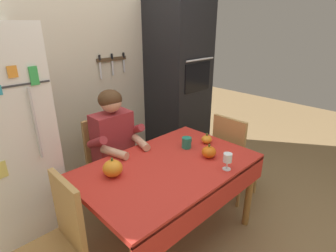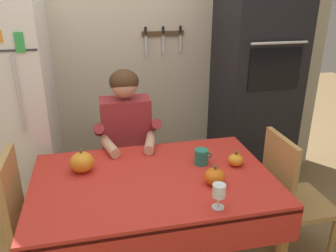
{
  "view_description": "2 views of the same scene",
  "coord_description": "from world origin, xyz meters",
  "px_view_note": "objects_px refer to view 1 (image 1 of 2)",
  "views": [
    {
      "loc": [
        -1.28,
        -1.21,
        1.8
      ],
      "look_at": [
        0.14,
        0.25,
        0.98
      ],
      "focal_mm": 28.34,
      "sensor_mm": 36.0,
      "label": 1
    },
    {
      "loc": [
        -0.3,
        -1.62,
        1.77
      ],
      "look_at": [
        0.11,
        0.19,
        1.02
      ],
      "focal_mm": 36.63,
      "sensor_mm": 36.0,
      "label": 2
    }
  ],
  "objects_px": {
    "chair_right_side": "(232,154)",
    "pumpkin_medium": "(207,139)",
    "dining_table": "(170,175)",
    "seated_person": "(117,145)",
    "chair_behind_person": "(108,160)",
    "wine_glass": "(228,159)",
    "pumpkin_small": "(113,168)",
    "chair_left_side": "(57,244)",
    "coffee_mug": "(187,143)",
    "wall_oven": "(178,86)",
    "pumpkin_large": "(209,152)"
  },
  "relations": [
    {
      "from": "chair_right_side",
      "to": "pumpkin_medium",
      "type": "xyz_separation_m",
      "value": [
        -0.37,
        0.06,
        0.27
      ]
    },
    {
      "from": "dining_table",
      "to": "seated_person",
      "type": "xyz_separation_m",
      "value": [
        -0.09,
        0.6,
        0.08
      ]
    },
    {
      "from": "chair_behind_person",
      "to": "pumpkin_medium",
      "type": "height_order",
      "value": "chair_behind_person"
    },
    {
      "from": "chair_behind_person",
      "to": "chair_right_side",
      "type": "distance_m",
      "value": 1.27
    },
    {
      "from": "wine_glass",
      "to": "pumpkin_medium",
      "type": "distance_m",
      "value": 0.48
    },
    {
      "from": "pumpkin_small",
      "to": "chair_right_side",
      "type": "bearing_deg",
      "value": -8.51
    },
    {
      "from": "pumpkin_medium",
      "to": "pumpkin_small",
      "type": "height_order",
      "value": "pumpkin_small"
    },
    {
      "from": "chair_left_side",
      "to": "pumpkin_small",
      "type": "bearing_deg",
      "value": 10.7
    },
    {
      "from": "dining_table",
      "to": "chair_behind_person",
      "type": "relative_size",
      "value": 1.51
    },
    {
      "from": "chair_right_side",
      "to": "wine_glass",
      "type": "distance_m",
      "value": 0.79
    },
    {
      "from": "seated_person",
      "to": "wine_glass",
      "type": "height_order",
      "value": "seated_person"
    },
    {
      "from": "chair_behind_person",
      "to": "coffee_mug",
      "type": "relative_size",
      "value": 8.27
    },
    {
      "from": "wall_oven",
      "to": "coffee_mug",
      "type": "height_order",
      "value": "wall_oven"
    },
    {
      "from": "wall_oven",
      "to": "dining_table",
      "type": "xyz_separation_m",
      "value": [
        -1.05,
        -0.92,
        -0.39
      ]
    },
    {
      "from": "seated_person",
      "to": "wine_glass",
      "type": "xyz_separation_m",
      "value": [
        0.35,
        -0.95,
        0.1
      ]
    },
    {
      "from": "wall_oven",
      "to": "seated_person",
      "type": "bearing_deg",
      "value": -164.32
    },
    {
      "from": "wall_oven",
      "to": "pumpkin_small",
      "type": "relative_size",
      "value": 14.45
    },
    {
      "from": "seated_person",
      "to": "chair_left_side",
      "type": "distance_m",
      "value": 0.99
    },
    {
      "from": "seated_person",
      "to": "pumpkin_small",
      "type": "bearing_deg",
      "value": -127.37
    },
    {
      "from": "chair_behind_person",
      "to": "coffee_mug",
      "type": "xyz_separation_m",
      "value": [
        0.41,
        -0.67,
        0.28
      ]
    },
    {
      "from": "wall_oven",
      "to": "chair_left_side",
      "type": "distance_m",
      "value": 2.19
    },
    {
      "from": "dining_table",
      "to": "chair_right_side",
      "type": "bearing_deg",
      "value": -0.4
    },
    {
      "from": "chair_behind_person",
      "to": "pumpkin_large",
      "type": "xyz_separation_m",
      "value": [
        0.41,
        -0.92,
        0.28
      ]
    },
    {
      "from": "wall_oven",
      "to": "wine_glass",
      "type": "xyz_separation_m",
      "value": [
        -0.78,
        -1.26,
        -0.22
      ]
    },
    {
      "from": "pumpkin_medium",
      "to": "chair_behind_person",
      "type": "bearing_deg",
      "value": 129.83
    },
    {
      "from": "seated_person",
      "to": "dining_table",
      "type": "bearing_deg",
      "value": -81.87
    },
    {
      "from": "chair_left_side",
      "to": "pumpkin_large",
      "type": "xyz_separation_m",
      "value": [
        1.23,
        -0.22,
        0.28
      ]
    },
    {
      "from": "coffee_mug",
      "to": "pumpkin_small",
      "type": "distance_m",
      "value": 0.73
    },
    {
      "from": "seated_person",
      "to": "chair_left_side",
      "type": "height_order",
      "value": "seated_person"
    },
    {
      "from": "chair_behind_person",
      "to": "dining_table",
      "type": "bearing_deg",
      "value": -83.79
    },
    {
      "from": "seated_person",
      "to": "pumpkin_medium",
      "type": "xyz_separation_m",
      "value": [
        0.61,
        -0.55,
        0.04
      ]
    },
    {
      "from": "dining_table",
      "to": "pumpkin_small",
      "type": "xyz_separation_m",
      "value": [
        -0.4,
        0.19,
        0.15
      ]
    },
    {
      "from": "dining_table",
      "to": "pumpkin_medium",
      "type": "bearing_deg",
      "value": 6.05
    },
    {
      "from": "chair_left_side",
      "to": "chair_right_side",
      "type": "distance_m",
      "value": 1.8
    },
    {
      "from": "pumpkin_small",
      "to": "wall_oven",
      "type": "bearing_deg",
      "value": 26.79
    },
    {
      "from": "chair_left_side",
      "to": "pumpkin_medium",
      "type": "distance_m",
      "value": 1.45
    },
    {
      "from": "seated_person",
      "to": "wall_oven",
      "type": "bearing_deg",
      "value": 15.68
    },
    {
      "from": "pumpkin_small",
      "to": "wine_glass",
      "type": "bearing_deg",
      "value": -38.4
    },
    {
      "from": "chair_behind_person",
      "to": "seated_person",
      "type": "bearing_deg",
      "value": -90.0
    },
    {
      "from": "chair_right_side",
      "to": "chair_behind_person",
      "type": "bearing_deg",
      "value": 141.01
    },
    {
      "from": "chair_right_side",
      "to": "chair_left_side",
      "type": "bearing_deg",
      "value": 176.79
    },
    {
      "from": "chair_left_side",
      "to": "pumpkin_small",
      "type": "height_order",
      "value": "chair_left_side"
    },
    {
      "from": "pumpkin_large",
      "to": "wall_oven",
      "type": "bearing_deg",
      "value": 55.3
    },
    {
      "from": "dining_table",
      "to": "pumpkin_small",
      "type": "distance_m",
      "value": 0.47
    },
    {
      "from": "chair_left_side",
      "to": "dining_table",
      "type": "bearing_deg",
      "value": -6.01
    },
    {
      "from": "wine_glass",
      "to": "pumpkin_medium",
      "type": "height_order",
      "value": "wine_glass"
    },
    {
      "from": "pumpkin_small",
      "to": "pumpkin_large",
      "type": "bearing_deg",
      "value": -23.36
    },
    {
      "from": "wine_glass",
      "to": "pumpkin_small",
      "type": "bearing_deg",
      "value": 141.6
    },
    {
      "from": "wall_oven",
      "to": "pumpkin_large",
      "type": "distance_m",
      "value": 1.3
    },
    {
      "from": "wall_oven",
      "to": "chair_behind_person",
      "type": "xyz_separation_m",
      "value": [
        -1.14,
        -0.13,
        -0.54
      ]
    }
  ]
}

